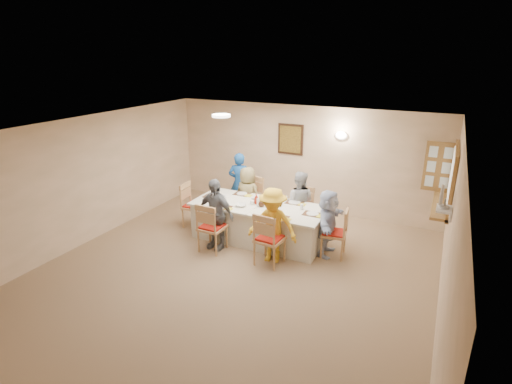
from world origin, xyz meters
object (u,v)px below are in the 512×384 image
at_px(chair_right_end, 334,232).
at_px(condiment_ketchup, 256,199).
at_px(chair_back_right, 300,210).
at_px(chair_left_end, 195,205).
at_px(serving_hatch, 453,179).
at_px(dining_table, 259,222).
at_px(diner_back_left, 248,195).
at_px(diner_front_right, 273,225).
at_px(diner_right_end, 328,223).
at_px(diner_front_left, 215,214).
at_px(chair_front_right, 270,238).
at_px(caregiver, 240,183).
at_px(desk_fan, 443,199).
at_px(chair_front_left, 212,226).
at_px(chair_back_left, 250,200).
at_px(diner_back_right, 299,203).

xyz_separation_m(chair_right_end, condiment_ketchup, (-1.62, 0.03, 0.39)).
relative_size(chair_back_right, chair_left_end, 0.97).
xyz_separation_m(chair_back_right, condiment_ketchup, (-0.67, -0.77, 0.39)).
bearing_deg(serving_hatch, dining_table, -164.63).
relative_size(diner_back_left, condiment_ketchup, 6.09).
distance_m(diner_front_right, condiment_ketchup, 0.99).
bearing_deg(diner_right_end, diner_front_left, 105.57).
height_order(chair_front_right, diner_front_left, diner_front_left).
relative_size(dining_table, caregiver, 1.84).
bearing_deg(desk_fan, serving_hatch, 85.34).
distance_m(chair_left_end, diner_back_left, 1.18).
bearing_deg(chair_back_right, condiment_ketchup, -120.42).
bearing_deg(chair_front_left, serving_hatch, -155.50).
xyz_separation_m(chair_front_right, chair_left_end, (-2.15, 0.80, -0.02)).
bearing_deg(chair_front_right, desk_fan, -166.97).
bearing_deg(chair_front_right, chair_front_left, 4.95).
xyz_separation_m(desk_fan, diner_front_right, (-2.67, -0.26, -0.85)).
distance_m(chair_back_left, chair_back_right, 1.20).
relative_size(chair_right_end, diner_back_left, 0.74).
height_order(dining_table, chair_left_end, chair_left_end).
distance_m(chair_back_left, diner_back_left, 0.19).
relative_size(serving_hatch, caregiver, 1.03).
bearing_deg(diner_front_right, chair_back_right, 84.40).
bearing_deg(chair_front_right, condiment_ketchup, -46.17).
bearing_deg(diner_front_right, desk_fan, -0.05).
bearing_deg(chair_right_end, diner_back_right, -131.88).
bearing_deg(desk_fan, chair_back_right, 155.46).
bearing_deg(caregiver, dining_table, 119.26).
distance_m(diner_front_left, caregiver, 1.88).
bearing_deg(chair_left_end, dining_table, -94.46).
distance_m(diner_right_end, condiment_ketchup, 1.50).
distance_m(chair_front_right, chair_right_end, 1.24).
distance_m(desk_fan, chair_back_left, 4.19).
xyz_separation_m(dining_table, condiment_ketchup, (-0.07, 0.03, 0.49)).
bearing_deg(chair_back_right, chair_back_left, -169.56).
bearing_deg(chair_back_left, chair_front_left, -80.25).
xyz_separation_m(diner_back_left, diner_front_left, (-0.00, -1.36, 0.06)).
relative_size(chair_back_left, diner_front_left, 0.72).
bearing_deg(condiment_ketchup, chair_left_end, -178.91).
height_order(dining_table, diner_front_left, diner_front_left).
distance_m(chair_front_right, diner_front_left, 1.22).
distance_m(desk_fan, dining_table, 3.50).
height_order(chair_back_right, chair_left_end, chair_left_end).
bearing_deg(diner_back_left, chair_back_right, -166.51).
height_order(desk_fan, chair_front_right, desk_fan).
height_order(chair_back_right, chair_right_end, same).
xyz_separation_m(chair_front_right, condiment_ketchup, (-0.67, 0.83, 0.36)).
xyz_separation_m(serving_hatch, chair_front_left, (-3.98, -1.73, -1.00)).
distance_m(chair_front_left, chair_left_end, 1.24).
bearing_deg(caregiver, chair_right_end, 143.00).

